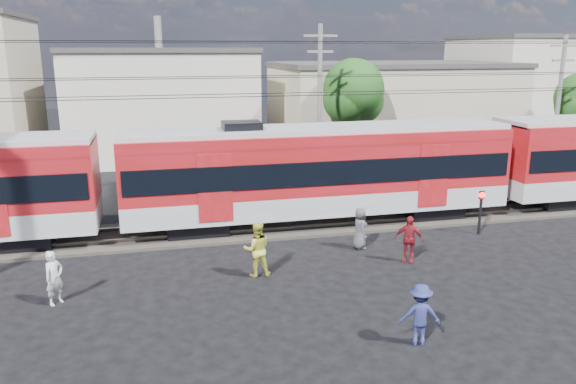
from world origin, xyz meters
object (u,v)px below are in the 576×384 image
car_silver (562,170)px  crossing_signal (481,204)px  pedestrian_a (54,278)px  commuter_train (324,169)px  pedestrian_c (420,315)px

car_silver → crossing_signal: crossing_signal is taller
crossing_signal → pedestrian_a: bearing=-169.9°
commuter_train → crossing_signal: commuter_train is taller
pedestrian_a → crossing_signal: (15.59, 2.78, 0.43)m
car_silver → crossing_signal: (-9.28, -6.79, 0.49)m
pedestrian_a → car_silver: pedestrian_a is taller
pedestrian_c → car_silver: bearing=-123.6°
pedestrian_a → pedestrian_c: (9.29, -4.62, -0.01)m
pedestrian_c → car_silver: size_ratio=0.37×
crossing_signal → commuter_train: bearing=154.1°
pedestrian_c → car_silver: pedestrian_c is taller
commuter_train → pedestrian_a: (-9.87, -5.56, -1.59)m
commuter_train → crossing_signal: bearing=-25.9°
pedestrian_c → commuter_train: bearing=-79.2°
pedestrian_c → car_silver: 21.08m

